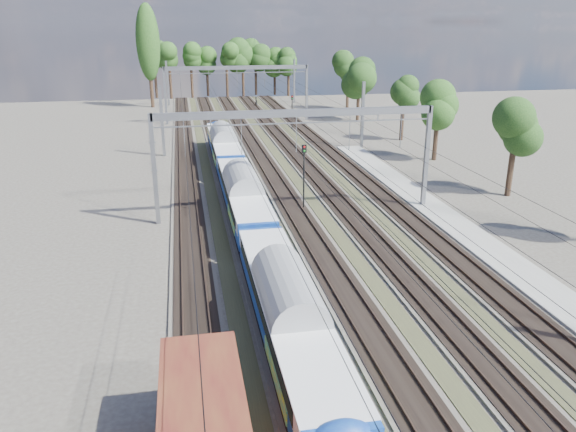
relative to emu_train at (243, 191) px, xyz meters
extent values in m
cube|color=#47423A|center=(-4.50, 15.38, -2.40)|extent=(3.00, 130.00, 0.15)
cube|color=black|center=(-4.50, 15.38, -2.31)|extent=(2.50, 130.00, 0.06)
cube|color=#473326|center=(-5.22, 15.38, -2.21)|extent=(0.08, 130.00, 0.14)
cube|color=#473326|center=(-3.78, 15.38, -2.21)|extent=(0.08, 130.00, 0.14)
cube|color=#47423A|center=(0.00, 15.38, -2.40)|extent=(3.00, 130.00, 0.15)
cube|color=black|center=(0.00, 15.38, -2.31)|extent=(2.50, 130.00, 0.06)
cube|color=#473326|center=(-0.72, 15.38, -2.21)|extent=(0.08, 130.00, 0.14)
cube|color=#473326|center=(0.72, 15.38, -2.21)|extent=(0.08, 130.00, 0.14)
cube|color=#47423A|center=(4.50, 15.38, -2.40)|extent=(3.00, 130.00, 0.15)
cube|color=black|center=(4.50, 15.38, -2.31)|extent=(2.50, 130.00, 0.06)
cube|color=#473326|center=(3.78, 15.38, -2.21)|extent=(0.08, 130.00, 0.14)
cube|color=#473326|center=(5.22, 15.38, -2.21)|extent=(0.08, 130.00, 0.14)
cube|color=#47423A|center=(9.00, 15.38, -2.40)|extent=(3.00, 130.00, 0.15)
cube|color=black|center=(9.00, 15.38, -2.31)|extent=(2.50, 130.00, 0.06)
cube|color=#473326|center=(8.28, 15.38, -2.21)|extent=(0.08, 130.00, 0.14)
cube|color=#473326|center=(9.72, 15.38, -2.21)|extent=(0.08, 130.00, 0.14)
cube|color=#47423A|center=(13.50, 15.38, -2.40)|extent=(3.00, 130.00, 0.15)
cube|color=black|center=(13.50, 15.38, -2.31)|extent=(2.50, 130.00, 0.06)
cube|color=#473326|center=(12.78, 15.38, -2.21)|extent=(0.08, 130.00, 0.14)
cube|color=#473326|center=(14.22, 15.38, -2.21)|extent=(0.08, 130.00, 0.14)
cube|color=#333221|center=(-2.25, 15.38, -2.45)|extent=(1.10, 130.00, 0.05)
cube|color=#333221|center=(2.25, 15.38, -2.45)|extent=(1.10, 130.00, 0.05)
cube|color=#333221|center=(6.75, 15.38, -2.45)|extent=(1.10, 130.00, 0.05)
cube|color=#333221|center=(11.25, 15.38, -2.45)|extent=(1.10, 130.00, 0.05)
cube|color=gray|center=(16.50, -9.62, -2.33)|extent=(3.00, 70.00, 0.30)
cube|color=gray|center=(-7.00, 0.38, 2.02)|extent=(0.35, 0.35, 9.00)
cube|color=gray|center=(16.00, 0.38, 2.02)|extent=(0.35, 0.35, 9.00)
cube|color=gray|center=(4.50, 0.38, 6.22)|extent=(23.00, 0.35, 0.60)
cube|color=gray|center=(-7.00, 48.38, 2.02)|extent=(0.35, 0.35, 9.00)
cube|color=gray|center=(16.00, 48.38, 2.02)|extent=(0.35, 0.35, 9.00)
cube|color=gray|center=(4.50, 48.38, 6.22)|extent=(23.00, 0.35, 0.60)
cube|color=gray|center=(-7.00, 25.38, 1.77)|extent=(0.35, 0.35, 8.50)
cube|color=gray|center=(-7.00, 70.38, 1.77)|extent=(0.35, 0.35, 8.50)
cube|color=gray|center=(18.30, 25.38, 1.77)|extent=(0.35, 0.35, 8.50)
cube|color=gray|center=(18.30, 70.38, 1.77)|extent=(0.35, 0.35, 8.50)
cylinder|color=black|center=(-4.50, 15.38, 3.02)|extent=(0.03, 130.00, 0.03)
cylinder|color=black|center=(-4.50, 15.38, 4.12)|extent=(0.03, 130.00, 0.03)
cylinder|color=black|center=(0.00, 15.38, 3.02)|extent=(0.03, 130.00, 0.03)
cylinder|color=black|center=(0.00, 15.38, 4.12)|extent=(0.03, 130.00, 0.03)
cylinder|color=black|center=(4.50, 15.38, 3.02)|extent=(0.03, 130.00, 0.03)
cylinder|color=black|center=(4.50, 15.38, 4.12)|extent=(0.03, 130.00, 0.03)
cylinder|color=black|center=(9.00, 15.38, 3.02)|extent=(0.03, 130.00, 0.03)
cylinder|color=black|center=(9.00, 15.38, 4.12)|extent=(0.03, 130.00, 0.03)
cylinder|color=black|center=(13.50, 15.38, 3.02)|extent=(0.03, 130.00, 0.03)
cylinder|color=black|center=(13.50, 15.38, 4.12)|extent=(0.03, 130.00, 0.03)
cylinder|color=black|center=(-9.68, 82.50, 1.15)|extent=(0.56, 0.56, 7.25)
sphere|color=#173714|center=(-9.68, 82.50, 6.94)|extent=(4.17, 4.17, 4.17)
cylinder|color=black|center=(-5.39, 81.56, 0.53)|extent=(0.56, 0.56, 6.01)
sphere|color=#173714|center=(-5.39, 81.56, 5.33)|extent=(5.10, 5.10, 5.10)
cylinder|color=black|center=(-2.54, 83.26, 0.92)|extent=(0.56, 0.56, 6.79)
sphere|color=#173714|center=(-2.54, 83.26, 6.35)|extent=(5.46, 5.46, 5.46)
cylinder|color=black|center=(2.05, 83.68, 0.37)|extent=(0.56, 0.56, 5.69)
sphere|color=#173714|center=(2.05, 83.68, 4.91)|extent=(4.00, 4.00, 4.00)
cylinder|color=black|center=(5.48, 80.85, 0.83)|extent=(0.56, 0.56, 6.62)
sphere|color=#173714|center=(5.48, 80.85, 6.12)|extent=(4.43, 4.43, 4.43)
cylinder|color=black|center=(9.07, 84.33, 0.48)|extent=(0.56, 0.56, 5.92)
sphere|color=#173714|center=(9.07, 84.33, 5.22)|extent=(5.05, 5.05, 5.05)
cylinder|color=black|center=(12.57, 81.96, 0.52)|extent=(0.56, 0.56, 5.99)
sphere|color=#173714|center=(12.57, 81.96, 5.31)|extent=(5.00, 5.00, 5.00)
cylinder|color=black|center=(15.96, 81.40, 1.05)|extent=(0.56, 0.56, 7.06)
sphere|color=#173714|center=(15.96, 81.40, 6.70)|extent=(4.39, 4.39, 4.39)
cylinder|color=black|center=(19.99, 83.12, 0.84)|extent=(0.56, 0.56, 6.64)
sphere|color=#173714|center=(19.99, 83.12, 6.15)|extent=(4.15, 4.15, 4.15)
cylinder|color=black|center=(24.58, 1.83, 0.61)|extent=(0.56, 0.56, 6.18)
sphere|color=#173714|center=(24.58, 1.83, 5.55)|extent=(4.70, 4.70, 4.70)
cylinder|color=black|center=(24.51, 15.54, 0.77)|extent=(0.56, 0.56, 6.50)
sphere|color=#173714|center=(24.51, 15.54, 5.97)|extent=(4.06, 4.06, 4.06)
cylinder|color=black|center=(25.26, 29.38, 0.16)|extent=(0.56, 0.56, 5.28)
sphere|color=#173714|center=(25.26, 29.38, 4.38)|extent=(3.60, 3.60, 3.60)
cylinder|color=black|center=(25.14, 42.94, 0.06)|extent=(0.56, 0.56, 5.08)
sphere|color=#173714|center=(25.14, 42.94, 4.12)|extent=(4.32, 4.32, 4.32)
cylinder|color=black|center=(24.03, 59.84, 0.94)|extent=(0.56, 0.56, 6.84)
sphere|color=#173714|center=(24.03, 59.84, 6.41)|extent=(3.33, 3.33, 3.33)
cylinder|color=black|center=(-10.00, 68.38, 5.52)|extent=(0.70, 0.70, 16.00)
ellipsoid|color=#1A4517|center=(-10.00, 68.38, 9.52)|extent=(4.40, 4.40, 14.08)
cube|color=black|center=(0.00, -26.76, -1.93)|extent=(1.97, 2.96, 0.79)
cube|color=black|center=(0.00, -12.96, -1.93)|extent=(1.97, 2.96, 0.79)
cube|color=navy|center=(0.00, -19.86, -0.46)|extent=(2.76, 19.71, 1.87)
cube|color=silver|center=(0.00, -19.86, 0.04)|extent=(2.84, 18.92, 0.94)
cube|color=black|center=(1.43, -19.86, 0.04)|extent=(0.04, 16.76, 0.69)
cube|color=#F8F30D|center=(0.00, -24.20, -0.95)|extent=(2.86, 5.52, 0.69)
cylinder|color=#96989B|center=(0.00, -19.86, 0.48)|extent=(2.80, 19.71, 2.80)
cube|color=black|center=(0.00, -6.45, -1.93)|extent=(1.97, 2.96, 0.79)
cube|color=black|center=(0.00, 7.35, -1.93)|extent=(1.97, 2.96, 0.79)
cube|color=navy|center=(0.00, 0.45, -0.46)|extent=(2.76, 19.71, 1.87)
cube|color=silver|center=(0.00, 0.45, 0.04)|extent=(2.84, 18.92, 0.94)
cube|color=black|center=(1.43, 0.45, 0.04)|extent=(0.04, 16.76, 0.69)
cube|color=#F8F30D|center=(0.00, -3.88, -0.95)|extent=(2.86, 5.52, 0.69)
cylinder|color=#96989B|center=(0.00, 0.45, 0.48)|extent=(2.80, 19.71, 2.80)
cube|color=black|center=(0.00, 13.87, -1.93)|extent=(1.97, 2.96, 0.79)
cube|color=black|center=(0.00, 27.67, -1.93)|extent=(1.97, 2.96, 0.79)
cube|color=navy|center=(0.00, 20.77, -0.46)|extent=(2.76, 19.71, 1.87)
cube|color=silver|center=(0.00, 20.77, 0.04)|extent=(2.84, 18.92, 0.94)
cube|color=black|center=(1.43, 20.77, 0.04)|extent=(0.04, 16.76, 0.69)
cube|color=#F8F30D|center=(0.00, 16.43, -0.95)|extent=(2.86, 5.52, 0.69)
cylinder|color=#96989B|center=(0.00, 20.77, 0.48)|extent=(2.80, 19.71, 2.80)
imported|color=black|center=(9.82, 65.60, -1.57)|extent=(0.45, 0.67, 1.81)
cylinder|color=black|center=(5.47, 1.79, 0.06)|extent=(0.14, 0.14, 5.08)
cube|color=black|center=(5.47, 1.79, 2.96)|extent=(0.41, 0.33, 0.71)
sphere|color=red|center=(5.47, 1.65, 3.16)|extent=(0.16, 0.16, 0.16)
sphere|color=#0C9919|center=(5.47, 1.65, 2.80)|extent=(0.16, 0.16, 0.16)
cylinder|color=black|center=(11.96, 40.24, -0.23)|extent=(0.13, 0.13, 4.50)
cube|color=black|center=(11.96, 40.24, 2.34)|extent=(0.32, 0.21, 0.63)
sphere|color=red|center=(11.96, 40.13, 2.52)|extent=(0.14, 0.14, 0.14)
sphere|color=#0C9919|center=(11.96, 40.13, 2.20)|extent=(0.14, 0.14, 0.14)
camera|label=1|loc=(-4.58, -44.06, 13.19)|focal=35.00mm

